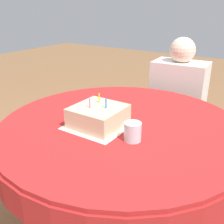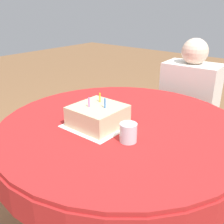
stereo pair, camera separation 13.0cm
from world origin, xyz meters
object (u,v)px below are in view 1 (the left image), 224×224
(chair, at_px, (178,112))
(drinking_glass, at_px, (133,132))
(birthday_cake, at_px, (98,116))
(person, at_px, (177,93))

(chair, bearing_deg, drinking_glass, -85.36)
(birthday_cake, bearing_deg, chair, 86.95)
(chair, bearing_deg, birthday_cake, -96.91)
(person, relative_size, birthday_cake, 4.49)
(chair, distance_m, birthday_cake, 1.11)
(drinking_glass, bearing_deg, birthday_cake, 170.06)
(chair, relative_size, drinking_glass, 9.75)
(birthday_cake, distance_m, drinking_glass, 0.22)
(birthday_cake, xyz_separation_m, drinking_glass, (0.22, -0.04, -0.01))
(drinking_glass, bearing_deg, person, 98.90)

